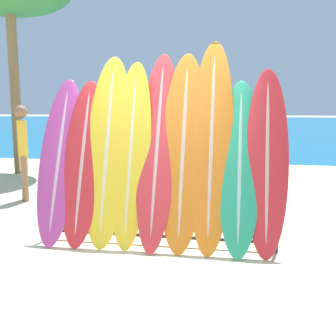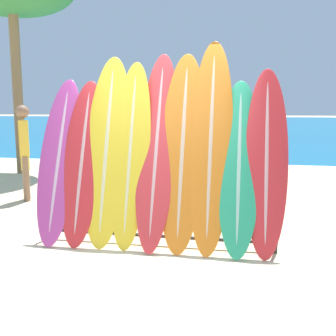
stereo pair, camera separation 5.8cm
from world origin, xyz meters
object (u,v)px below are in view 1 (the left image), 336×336
(surfboard_slot_5, at_px, (183,149))
(person_far_left, at_px, (93,146))
(surfboard_slot_3, at_px, (131,153))
(surfboard_slot_7, at_px, (240,166))
(person_mid_beach, at_px, (192,142))
(surfboard_rack, at_px, (157,210))
(surfboard_slot_0, at_px, (59,160))
(surfboard_slot_6, at_px, (211,143))
(person_near_water, at_px, (23,149))
(surfboard_slot_4, at_px, (157,148))
(surfboard_slot_2, at_px, (107,149))
(surfboard_slot_1, at_px, (83,161))
(surfboard_slot_8, at_px, (267,161))

(surfboard_slot_5, xyz_separation_m, person_far_left, (-2.34, 3.16, -0.29))
(surfboard_slot_3, height_order, person_far_left, surfboard_slot_3)
(surfboard_slot_7, bearing_deg, person_mid_beach, 104.68)
(surfboard_rack, bearing_deg, surfboard_slot_0, 177.45)
(surfboard_slot_6, height_order, surfboard_slot_7, surfboard_slot_6)
(surfboard_slot_5, height_order, person_mid_beach, surfboard_slot_5)
(surfboard_rack, distance_m, surfboard_slot_5, 0.81)
(surfboard_slot_0, distance_m, person_near_water, 2.47)
(surfboard_slot_3, bearing_deg, surfboard_slot_0, -178.80)
(surfboard_slot_6, distance_m, person_mid_beach, 3.77)
(surfboard_slot_4, height_order, person_near_water, surfboard_slot_4)
(surfboard_slot_7, bearing_deg, surfboard_slot_2, 178.58)
(surfboard_slot_6, height_order, person_far_left, surfboard_slot_6)
(surfboard_rack, bearing_deg, surfboard_slot_1, 177.83)
(surfboard_slot_7, distance_m, surfboard_slot_8, 0.32)
(person_near_water, distance_m, person_mid_beach, 3.44)
(surfboard_slot_2, bearing_deg, person_near_water, 140.17)
(surfboard_slot_2, bearing_deg, surfboard_rack, -7.21)
(surfboard_slot_0, bearing_deg, surfboard_slot_4, 2.94)
(surfboard_slot_8, xyz_separation_m, person_far_left, (-3.34, 3.22, -0.19))
(surfboard_slot_6, bearing_deg, surfboard_slot_3, -177.08)
(surfboard_slot_1, relative_size, surfboard_slot_3, 0.90)
(surfboard_slot_5, xyz_separation_m, surfboard_slot_7, (0.68, -0.07, -0.17))
(surfboard_slot_2, distance_m, surfboard_slot_5, 0.96)
(surfboard_slot_2, bearing_deg, surfboard_slot_1, -171.65)
(person_near_water, relative_size, person_mid_beach, 0.99)
(surfboard_slot_7, distance_m, person_mid_beach, 3.91)
(surfboard_slot_5, bearing_deg, surfboard_slot_3, -177.00)
(person_far_left, bearing_deg, surfboard_slot_1, -37.93)
(surfboard_slot_5, distance_m, person_near_water, 3.68)
(surfboard_slot_0, xyz_separation_m, surfboard_slot_2, (0.64, 0.02, 0.14))
(person_far_left, bearing_deg, surfboard_slot_5, -19.80)
(surfboard_slot_0, relative_size, surfboard_slot_7, 1.02)
(surfboard_rack, relative_size, surfboard_slot_6, 1.15)
(surfboard_slot_5, distance_m, person_far_left, 3.94)
(surfboard_slot_0, distance_m, surfboard_slot_3, 0.95)
(surfboard_slot_1, height_order, surfboard_slot_3, surfboard_slot_3)
(surfboard_slot_2, bearing_deg, surfboard_slot_6, 2.02)
(surfboard_rack, bearing_deg, surfboard_slot_4, 97.38)
(person_mid_beach, xyz_separation_m, person_far_left, (-2.03, -0.56, -0.06))
(surfboard_slot_3, bearing_deg, surfboard_slot_5, 3.00)
(surfboard_rack, xyz_separation_m, surfboard_slot_4, (-0.02, 0.12, 0.75))
(surfboard_slot_7, xyz_separation_m, surfboard_slot_8, (0.31, 0.01, 0.07))
(surfboard_slot_5, distance_m, surfboard_slot_6, 0.35)
(surfboard_slot_6, xyz_separation_m, surfboard_slot_8, (0.65, -0.08, -0.18))
(surfboard_slot_5, bearing_deg, surfboard_slot_0, -178.07)
(surfboard_slot_8, bearing_deg, surfboard_slot_5, 176.64)
(surfboard_slot_1, distance_m, surfboard_slot_4, 0.96)
(surfboard_slot_6, relative_size, surfboard_slot_8, 1.17)
(surfboard_slot_1, bearing_deg, surfboard_slot_8, 0.41)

